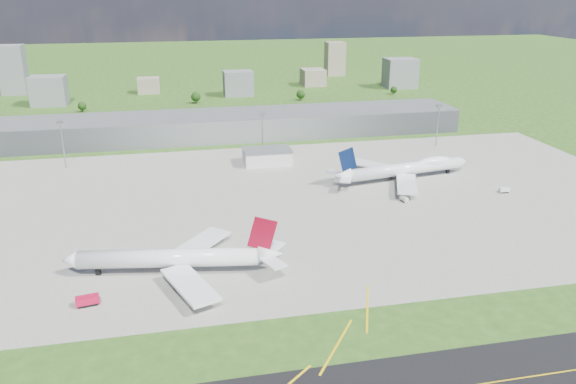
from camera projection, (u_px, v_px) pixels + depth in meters
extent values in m
plane|color=#2B5019|center=(239.00, 142.00, 360.78)|extent=(1400.00, 1400.00, 0.00)
cube|color=gray|center=(289.00, 201.00, 261.73)|extent=(360.00, 190.00, 0.08)
cube|color=slate|center=(235.00, 125.00, 371.95)|extent=(300.00, 42.00, 15.00)
cube|color=silver|center=(267.00, 157.00, 315.43)|extent=(26.00, 16.00, 8.00)
cylinder|color=gray|center=(63.00, 146.00, 305.09)|extent=(0.70, 0.70, 25.00)
cube|color=gray|center=(60.00, 123.00, 300.64)|extent=(3.50, 2.00, 1.20)
cylinder|color=gray|center=(262.00, 136.00, 326.24)|extent=(0.70, 0.70, 25.00)
cube|color=gray|center=(262.00, 114.00, 321.79)|extent=(3.50, 2.00, 1.20)
cylinder|color=gray|center=(438.00, 126.00, 347.39)|extent=(0.70, 0.70, 25.00)
cube|color=gray|center=(439.00, 106.00, 342.95)|extent=(3.50, 2.00, 1.20)
cylinder|color=white|center=(169.00, 258.00, 194.47)|extent=(62.38, 16.31, 6.43)
cone|color=white|center=(70.00, 260.00, 193.03)|extent=(6.32, 7.20, 6.43)
cone|color=white|center=(270.00, 254.00, 195.68)|extent=(9.49, 7.72, 6.43)
cube|color=#951408|center=(163.00, 263.00, 195.07)|extent=(50.73, 10.77, 1.39)
cube|color=white|center=(190.00, 285.00, 181.22)|extent=(18.90, 29.47, 0.96)
cube|color=white|center=(200.00, 244.00, 209.84)|extent=(25.09, 27.68, 0.96)
cube|color=maroon|center=(262.00, 234.00, 192.89)|extent=(10.62, 2.24, 12.95)
cylinder|color=#38383D|center=(184.00, 284.00, 185.59)|extent=(6.37, 4.33, 3.43)
cylinder|color=#38383D|center=(192.00, 253.00, 206.67)|extent=(6.37, 4.33, 3.43)
cube|color=black|center=(186.00, 276.00, 191.81)|extent=(1.90, 1.54, 2.68)
cube|color=black|center=(190.00, 263.00, 200.84)|extent=(1.90, 1.54, 2.68)
cube|color=black|center=(98.00, 271.00, 195.00)|extent=(1.90, 1.54, 2.68)
cylinder|color=white|center=(406.00, 169.00, 289.35)|extent=(64.95, 16.54, 6.47)
cone|color=white|center=(462.00, 162.00, 301.03)|extent=(6.17, 7.21, 6.47)
cone|color=white|center=(342.00, 175.00, 276.87)|extent=(9.27, 7.70, 6.47)
cube|color=navy|center=(409.00, 172.00, 290.75)|extent=(52.85, 10.94, 1.36)
ellipsoid|color=white|center=(434.00, 162.00, 294.30)|extent=(21.48, 9.64, 5.83)
cube|color=white|center=(375.00, 165.00, 300.77)|extent=(25.64, 28.55, 0.94)
cube|color=white|center=(407.00, 184.00, 272.99)|extent=(19.21, 30.57, 0.94)
cube|color=#07153A|center=(348.00, 160.00, 275.09)|extent=(10.36, 2.15, 12.62)
cylinder|color=#38383D|center=(387.00, 172.00, 297.12)|extent=(6.20, 4.20, 3.34)
cylinder|color=#38383D|center=(368.00, 167.00, 304.26)|extent=(6.20, 4.20, 3.34)
cylinder|color=#38383D|center=(406.00, 183.00, 280.65)|extent=(6.20, 4.20, 3.34)
cylinder|color=#38383D|center=(407.00, 191.00, 269.49)|extent=(6.20, 4.20, 3.34)
cube|color=black|center=(390.00, 176.00, 292.92)|extent=(1.85, 1.50, 2.61)
cube|color=black|center=(400.00, 181.00, 284.69)|extent=(1.85, 1.50, 2.61)
cube|color=black|center=(448.00, 171.00, 299.61)|extent=(1.85, 1.50, 2.61)
cube|color=#B70D33|center=(87.00, 300.00, 176.18)|extent=(7.51, 3.85, 2.86)
cube|color=black|center=(88.00, 304.00, 176.68)|extent=(6.47, 3.80, 0.70)
cube|color=orange|center=(145.00, 263.00, 201.06)|extent=(3.89, 2.93, 1.38)
cube|color=black|center=(145.00, 265.00, 201.30)|extent=(3.43, 2.87, 0.70)
cube|color=silver|center=(404.00, 199.00, 260.68)|extent=(2.83, 4.80, 1.98)
cube|color=black|center=(404.00, 201.00, 261.02)|extent=(2.79, 4.16, 0.70)
cube|color=white|center=(504.00, 190.00, 271.90)|extent=(4.88, 2.56, 2.10)
cube|color=black|center=(504.00, 192.00, 272.27)|extent=(4.18, 2.61, 0.70)
cube|color=slate|center=(49.00, 91.00, 467.37)|extent=(28.00, 22.00, 24.00)
cube|color=gray|center=(149.00, 85.00, 521.20)|extent=(20.00, 18.00, 14.00)
cube|color=slate|center=(238.00, 83.00, 507.66)|extent=(26.00, 20.00, 22.00)
cube|color=gray|center=(313.00, 77.00, 560.79)|extent=(22.00, 24.00, 16.00)
cube|color=slate|center=(400.00, 73.00, 546.56)|extent=(30.00, 22.00, 28.00)
cube|color=slate|center=(13.00, 70.00, 511.27)|extent=(22.00, 20.00, 44.00)
cube|color=gray|center=(335.00, 59.00, 620.08)|extent=(20.00, 18.00, 36.00)
cylinder|color=#382314|center=(83.00, 110.00, 444.66)|extent=(0.70, 0.70, 3.00)
sphere|color=black|center=(82.00, 106.00, 443.49)|extent=(6.75, 6.75, 6.75)
cylinder|color=#382314|center=(196.00, 102.00, 475.63)|extent=(0.70, 0.70, 3.60)
sphere|color=black|center=(196.00, 97.00, 474.22)|extent=(8.10, 8.10, 8.10)
cylinder|color=#382314|center=(301.00, 99.00, 488.38)|extent=(0.70, 0.70, 3.40)
sphere|color=black|center=(301.00, 94.00, 487.05)|extent=(7.65, 7.65, 7.65)
cylinder|color=#382314|center=(394.00, 93.00, 514.97)|extent=(0.70, 0.70, 2.80)
sphere|color=black|center=(394.00, 90.00, 513.87)|extent=(6.30, 6.30, 6.30)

